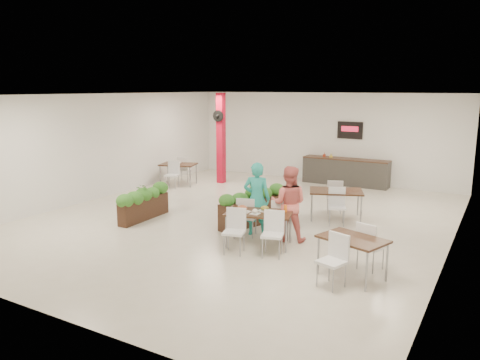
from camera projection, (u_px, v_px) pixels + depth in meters
name	position (u px, v px, depth m)	size (l,w,h in m)	color
ground	(241.00, 219.00, 12.21)	(12.00, 12.00, 0.00)	beige
room_shell	(241.00, 143.00, 11.82)	(10.10, 12.10, 3.22)	white
red_column	(221.00, 137.00, 16.58)	(0.40, 0.41, 3.20)	red
service_counter	(346.00, 171.00, 16.43)	(3.00, 0.64, 2.20)	#322F2C
main_table	(259.00, 217.00, 10.06)	(1.62, 1.89, 0.92)	black
diner_man	(257.00, 199.00, 10.76)	(0.63, 0.41, 1.71)	teal
diner_woman	(289.00, 204.00, 10.37)	(0.82, 0.64, 1.69)	#E66C66
planter_left	(144.00, 201.00, 12.11)	(0.44, 1.81, 0.94)	black
planter_right	(253.00, 205.00, 11.60)	(0.97, 1.97, 1.08)	black
side_table_a	(178.00, 167.00, 16.40)	(1.39, 1.67, 0.92)	black
side_table_b	(336.00, 194.00, 12.17)	(1.59, 1.66, 0.92)	black
side_table_c	(353.00, 245.00, 8.34)	(1.32, 1.67, 0.92)	black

